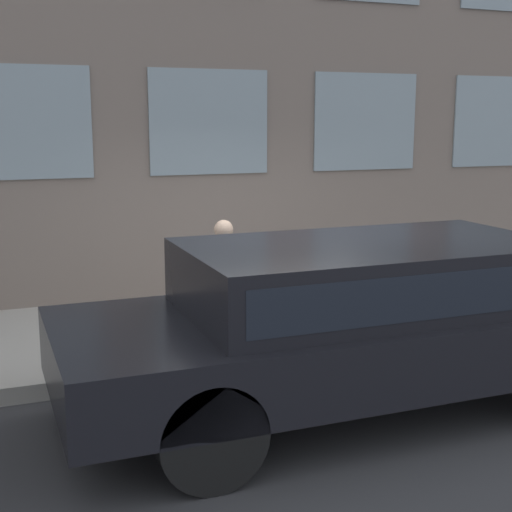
% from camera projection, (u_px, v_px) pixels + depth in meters
% --- Properties ---
extents(ground_plane, '(80.00, 80.00, 0.00)m').
position_uv_depth(ground_plane, '(294.00, 367.00, 7.52)').
color(ground_plane, '#38383A').
extents(sidewalk, '(2.87, 60.00, 0.17)m').
position_uv_depth(sidewalk, '(246.00, 324.00, 8.81)').
color(sidewalk, '#B2ADA3').
rests_on(sidewalk, ground_plane).
extents(fire_hydrant, '(0.36, 0.47, 0.74)m').
position_uv_depth(fire_hydrant, '(288.00, 305.00, 7.91)').
color(fire_hydrant, gray).
rests_on(fire_hydrant, sidewalk).
extents(person, '(0.32, 0.21, 1.32)m').
position_uv_depth(person, '(224.00, 267.00, 7.87)').
color(person, navy).
rests_on(person, sidewalk).
extents(parked_truck_charcoal_near, '(2.01, 5.20, 1.52)m').
position_uv_depth(parked_truck_charcoal_near, '(361.00, 311.00, 6.28)').
color(parked_truck_charcoal_near, black).
rests_on(parked_truck_charcoal_near, ground_plane).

